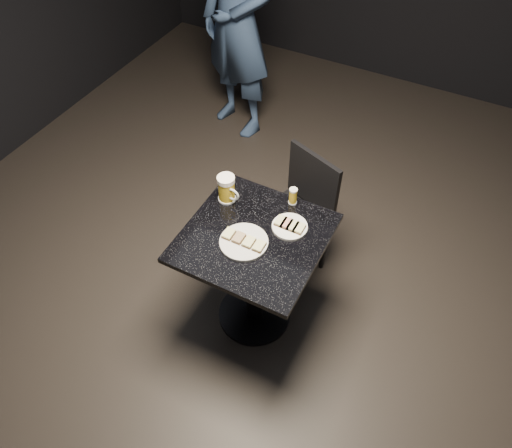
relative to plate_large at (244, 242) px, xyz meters
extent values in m
plane|color=black|center=(0.02, 0.07, -0.76)|extent=(6.00, 6.00, 0.00)
cylinder|color=silver|center=(0.00, 0.00, 0.00)|extent=(0.25, 0.25, 0.01)
cylinder|color=white|center=(0.16, 0.20, 0.00)|extent=(0.18, 0.18, 0.01)
imported|color=navy|center=(-0.99, 1.73, 0.16)|extent=(0.77, 0.62, 1.83)
cylinder|color=black|center=(0.02, 0.07, -0.74)|extent=(0.44, 0.44, 0.03)
cylinder|color=black|center=(0.02, 0.07, -0.38)|extent=(0.10, 0.10, 0.69)
cube|color=black|center=(0.02, 0.07, -0.02)|extent=(0.70, 0.70, 0.03)
cylinder|color=white|center=(-0.23, 0.23, 0.00)|extent=(0.10, 0.10, 0.01)
cylinder|color=yellow|center=(-0.23, 0.23, 0.06)|extent=(0.09, 0.09, 0.12)
cylinder|color=white|center=(-0.23, 0.23, 0.14)|extent=(0.09, 0.09, 0.03)
torus|color=silver|center=(-0.18, 0.21, 0.07)|extent=(0.08, 0.01, 0.08)
cylinder|color=silver|center=(0.10, 0.37, 0.00)|extent=(0.05, 0.05, 0.01)
cylinder|color=yellow|center=(0.10, 0.37, 0.04)|extent=(0.04, 0.04, 0.08)
cylinder|color=silver|center=(0.10, 0.37, 0.09)|extent=(0.04, 0.04, 0.01)
cube|color=black|center=(0.04, 0.50, -0.31)|extent=(0.48, 0.48, 0.04)
cylinder|color=black|center=(-0.16, 0.41, -0.54)|extent=(0.03, 0.03, 0.43)
cylinder|color=black|center=(0.13, 0.30, -0.54)|extent=(0.03, 0.03, 0.43)
cylinder|color=black|center=(-0.05, 0.71, -0.54)|extent=(0.03, 0.03, 0.43)
cylinder|color=black|center=(0.24, 0.60, -0.54)|extent=(0.03, 0.03, 0.43)
cube|color=black|center=(0.10, 0.67, -0.09)|extent=(0.36, 0.16, 0.37)
cube|color=#4C3521|center=(-0.09, 0.00, 0.01)|extent=(0.05, 0.07, 0.01)
cube|color=#D1D184|center=(-0.09, 0.00, 0.02)|extent=(0.05, 0.07, 0.01)
cube|color=#4C3521|center=(-0.03, 0.00, 0.01)|extent=(0.05, 0.07, 0.01)
cube|color=#8C7251|center=(-0.03, 0.00, 0.02)|extent=(0.05, 0.07, 0.01)
cube|color=#4C3521|center=(0.03, 0.00, 0.01)|extent=(0.05, 0.07, 0.01)
cube|color=#D1D184|center=(0.03, 0.00, 0.02)|extent=(0.05, 0.07, 0.01)
cube|color=#4C3521|center=(0.09, 0.00, 0.01)|extent=(0.05, 0.07, 0.01)
cube|color=#D1D184|center=(0.09, 0.00, 0.02)|extent=(0.05, 0.07, 0.01)
cube|color=#4C3521|center=(0.11, 0.20, 0.01)|extent=(0.05, 0.07, 0.01)
cube|color=#D1D184|center=(0.11, 0.20, 0.02)|extent=(0.05, 0.07, 0.01)
cube|color=#4C3521|center=(0.14, 0.20, 0.01)|extent=(0.05, 0.07, 0.01)
cube|color=tan|center=(0.14, 0.20, 0.02)|extent=(0.05, 0.07, 0.01)
cube|color=#4C3521|center=(0.18, 0.20, 0.01)|extent=(0.05, 0.07, 0.01)
cube|color=#D1D184|center=(0.18, 0.20, 0.02)|extent=(0.05, 0.07, 0.01)
cube|color=#4C3521|center=(0.21, 0.20, 0.01)|extent=(0.05, 0.07, 0.01)
cube|color=#D1D184|center=(0.21, 0.20, 0.02)|extent=(0.05, 0.07, 0.01)
camera|label=1|loc=(0.79, -1.39, 1.92)|focal=35.00mm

